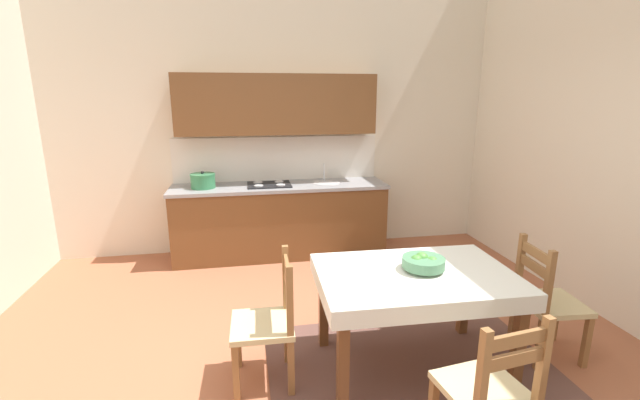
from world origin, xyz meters
name	(u,v)px	position (x,y,z in m)	size (l,w,h in m)	color
ground_plane	(317,383)	(0.00, 0.00, -0.05)	(6.01, 6.08, 0.10)	#A86042
wall_back	(277,86)	(0.00, 2.80, 2.07)	(6.01, 0.12, 4.14)	silver
area_rug	(415,373)	(0.71, -0.10, 0.00)	(2.10, 1.60, 0.01)	brown
kitchen_cabinetry	(279,188)	(-0.03, 2.47, 0.86)	(2.60, 0.63, 2.20)	brown
dining_table	(415,289)	(0.71, 0.00, 0.62)	(1.40, 0.96, 0.75)	brown
dining_chair_camera_side	(489,393)	(0.77, -0.87, 0.44)	(0.47, 0.47, 0.93)	#D1BC89
dining_chair_window_side	(547,302)	(1.76, -0.04, 0.44)	(0.46, 0.46, 0.93)	#D1BC89
dining_chair_tv_side	(268,323)	(-0.33, 0.04, 0.44)	(0.43, 0.43, 0.93)	#D1BC89
fruit_bowl	(423,262)	(0.77, 0.02, 0.81)	(0.30, 0.30, 0.12)	#4C7F5B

